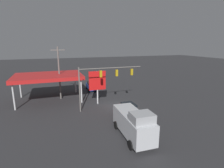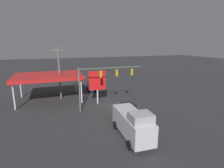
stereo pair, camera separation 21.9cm
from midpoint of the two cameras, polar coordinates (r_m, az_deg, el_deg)
The scene contains 8 objects.
ground_plane at distance 28.90m, azimuth 1.54°, elevation -7.19°, with size 200.00×200.00×0.00m, color #2D2D30.
traffic_signal_assembly at distance 26.50m, azimuth -2.35°, elevation 2.32°, with size 9.96×0.43×6.70m.
utility_pole at distance 32.83m, azimuth -16.63°, elevation 3.83°, with size 2.40×0.26×9.50m.
gas_station_canopy at distance 32.87m, azimuth -19.83°, elevation 2.35°, with size 11.51×8.06×4.66m.
price_sign at distance 29.06m, azimuth -4.62°, elevation 0.85°, with size 2.85×0.27×5.60m.
delivery_truck at distance 19.32m, azimuth 7.07°, elevation -12.56°, with size 2.78×6.89×3.58m.
sedan_waiting at distance 24.66m, azimuth 5.61°, elevation -8.55°, with size 2.07×4.41×1.93m.
sedan_far at distance 38.53m, azimuth -6.41°, elevation -0.57°, with size 2.21×4.47×1.93m.
Camera 2 is at (9.57, 25.34, 10.05)m, focal length 28.00 mm.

